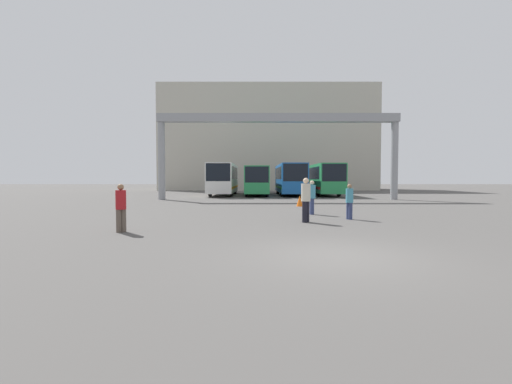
{
  "coord_description": "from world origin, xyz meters",
  "views": [
    {
      "loc": [
        -1.89,
        -7.99,
        1.83
      ],
      "look_at": [
        -1.92,
        23.93,
        0.55
      ],
      "focal_mm": 24.0,
      "sensor_mm": 36.0,
      "label": 1
    }
  ],
  "objects_px": {
    "bus_slot_3": "(322,178)",
    "traffic_cone": "(300,201)",
    "bus_slot_2": "(290,178)",
    "pedestrian_near_center": "(312,196)",
    "pedestrian_mid_left": "(121,207)",
    "pedestrian_far_center": "(306,199)",
    "bus_slot_0": "(224,177)",
    "pedestrian_near_right": "(350,201)",
    "bus_slot_1": "(257,179)"
  },
  "relations": [
    {
      "from": "pedestrian_near_center",
      "to": "bus_slot_2",
      "type": "bearing_deg",
      "value": -7.29
    },
    {
      "from": "bus_slot_0",
      "to": "traffic_cone",
      "type": "height_order",
      "value": "bus_slot_0"
    },
    {
      "from": "bus_slot_3",
      "to": "pedestrian_mid_left",
      "type": "height_order",
      "value": "bus_slot_3"
    },
    {
      "from": "pedestrian_far_center",
      "to": "pedestrian_near_center",
      "type": "bearing_deg",
      "value": -151.54
    },
    {
      "from": "bus_slot_2",
      "to": "pedestrian_mid_left",
      "type": "relative_size",
      "value": 6.8
    },
    {
      "from": "bus_slot_0",
      "to": "bus_slot_1",
      "type": "relative_size",
      "value": 1.08
    },
    {
      "from": "bus_slot_3",
      "to": "pedestrian_mid_left",
      "type": "xyz_separation_m",
      "value": [
        -11.9,
        -26.42,
        -1.03
      ]
    },
    {
      "from": "pedestrian_near_right",
      "to": "bus_slot_0",
      "type": "bearing_deg",
      "value": -6.15
    },
    {
      "from": "bus_slot_0",
      "to": "pedestrian_far_center",
      "type": "bearing_deg",
      "value": -76.46
    },
    {
      "from": "bus_slot_1",
      "to": "pedestrian_near_center",
      "type": "distance_m",
      "value": 20.02
    },
    {
      "from": "bus_slot_2",
      "to": "bus_slot_3",
      "type": "bearing_deg",
      "value": 7.71
    },
    {
      "from": "bus_slot_3",
      "to": "pedestrian_near_center",
      "type": "height_order",
      "value": "bus_slot_3"
    },
    {
      "from": "bus_slot_2",
      "to": "traffic_cone",
      "type": "bearing_deg",
      "value": -93.15
    },
    {
      "from": "pedestrian_near_right",
      "to": "pedestrian_near_center",
      "type": "bearing_deg",
      "value": 7.76
    },
    {
      "from": "traffic_cone",
      "to": "bus_slot_2",
      "type": "bearing_deg",
      "value": 86.85
    },
    {
      "from": "bus_slot_0",
      "to": "pedestrian_near_center",
      "type": "height_order",
      "value": "bus_slot_0"
    },
    {
      "from": "traffic_cone",
      "to": "bus_slot_3",
      "type": "bearing_deg",
      "value": 74.11
    },
    {
      "from": "traffic_cone",
      "to": "pedestrian_near_center",
      "type": "bearing_deg",
      "value": -90.39
    },
    {
      "from": "pedestrian_far_center",
      "to": "traffic_cone",
      "type": "height_order",
      "value": "pedestrian_far_center"
    },
    {
      "from": "bus_slot_1",
      "to": "bus_slot_2",
      "type": "xyz_separation_m",
      "value": [
        3.62,
        0.41,
        0.15
      ]
    },
    {
      "from": "pedestrian_near_right",
      "to": "bus_slot_3",
      "type": "bearing_deg",
      "value": -33.12
    },
    {
      "from": "bus_slot_2",
      "to": "pedestrian_near_right",
      "type": "bearing_deg",
      "value": -88.79
    },
    {
      "from": "pedestrian_far_center",
      "to": "pedestrian_near_right",
      "type": "bearing_deg",
      "value": 158.31
    },
    {
      "from": "bus_slot_1",
      "to": "traffic_cone",
      "type": "bearing_deg",
      "value": -79.31
    },
    {
      "from": "pedestrian_far_center",
      "to": "traffic_cone",
      "type": "xyz_separation_m",
      "value": [
        0.79,
        8.14,
        -0.62
      ]
    },
    {
      "from": "bus_slot_1",
      "to": "bus_slot_3",
      "type": "bearing_deg",
      "value": 7.12
    },
    {
      "from": "bus_slot_1",
      "to": "bus_slot_3",
      "type": "distance_m",
      "value": 7.3
    },
    {
      "from": "bus_slot_3",
      "to": "bus_slot_0",
      "type": "bearing_deg",
      "value": -177.42
    },
    {
      "from": "bus_slot_3",
      "to": "pedestrian_near_right",
      "type": "height_order",
      "value": "bus_slot_3"
    },
    {
      "from": "bus_slot_0",
      "to": "pedestrian_far_center",
      "type": "distance_m",
      "value": 24.0
    },
    {
      "from": "bus_slot_3",
      "to": "traffic_cone",
      "type": "xyz_separation_m",
      "value": [
        -4.46,
        -15.66,
        -1.54
      ]
    },
    {
      "from": "pedestrian_near_center",
      "to": "pedestrian_mid_left",
      "type": "bearing_deg",
      "value": 122.76
    },
    {
      "from": "bus_slot_1",
      "to": "pedestrian_near_right",
      "type": "xyz_separation_m",
      "value": [
        4.09,
        -21.87,
        -0.92
      ]
    },
    {
      "from": "bus_slot_1",
      "to": "traffic_cone",
      "type": "distance_m",
      "value": 15.08
    },
    {
      "from": "bus_slot_3",
      "to": "pedestrian_mid_left",
      "type": "bearing_deg",
      "value": -114.25
    },
    {
      "from": "bus_slot_0",
      "to": "traffic_cone",
      "type": "xyz_separation_m",
      "value": [
        6.41,
        -15.17,
        -1.57
      ]
    },
    {
      "from": "bus_slot_0",
      "to": "bus_slot_2",
      "type": "relative_size",
      "value": 1.0
    },
    {
      "from": "bus_slot_2",
      "to": "pedestrian_near_center",
      "type": "relative_size",
      "value": 6.48
    },
    {
      "from": "bus_slot_2",
      "to": "pedestrian_near_center",
      "type": "bearing_deg",
      "value": -92.46
    },
    {
      "from": "pedestrian_mid_left",
      "to": "pedestrian_near_right",
      "type": "xyz_separation_m",
      "value": [
        8.75,
        3.64,
        -0.03
      ]
    },
    {
      "from": "bus_slot_2",
      "to": "bus_slot_0",
      "type": "bearing_deg",
      "value": 180.0
    },
    {
      "from": "bus_slot_3",
      "to": "pedestrian_near_center",
      "type": "bearing_deg",
      "value": -102.23
    },
    {
      "from": "pedestrian_mid_left",
      "to": "pedestrian_far_center",
      "type": "height_order",
      "value": "pedestrian_far_center"
    },
    {
      "from": "bus_slot_2",
      "to": "pedestrian_far_center",
      "type": "relative_size",
      "value": 6.04
    },
    {
      "from": "bus_slot_0",
      "to": "pedestrian_far_center",
      "type": "xyz_separation_m",
      "value": [
        5.61,
        -23.31,
        -0.94
      ]
    },
    {
      "from": "pedestrian_near_center",
      "to": "pedestrian_near_right",
      "type": "height_order",
      "value": "pedestrian_near_center"
    },
    {
      "from": "bus_slot_2",
      "to": "pedestrian_near_center",
      "type": "xyz_separation_m",
      "value": [
        -0.87,
        -20.22,
        -0.99
      ]
    },
    {
      "from": "bus_slot_3",
      "to": "pedestrian_near_center",
      "type": "xyz_separation_m",
      "value": [
        -4.49,
        -20.71,
        -0.98
      ]
    },
    {
      "from": "bus_slot_3",
      "to": "traffic_cone",
      "type": "bearing_deg",
      "value": -105.89
    },
    {
      "from": "bus_slot_2",
      "to": "traffic_cone",
      "type": "relative_size",
      "value": 15.6
    }
  ]
}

